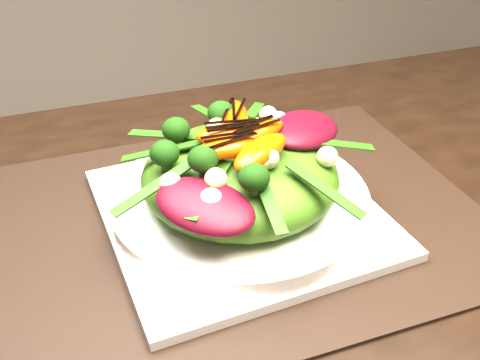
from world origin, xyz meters
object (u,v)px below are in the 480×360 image
object	(u,v)px
orange_segment	(220,131)
salad_bowl	(240,201)
dining_table	(214,346)
placemat	(240,218)
lettuce_mound	(240,175)
plate_base	(240,212)

from	to	relation	value
orange_segment	salad_bowl	bearing A→B (deg)	-58.53
dining_table	orange_segment	distance (m)	0.19
dining_table	placemat	size ratio (longest dim) A/B	3.35
placemat	salad_bowl	world-z (taller)	salad_bowl
placemat	orange_segment	xyz separation A→B (m)	(-0.01, 0.02, 0.09)
dining_table	lettuce_mound	bearing A→B (deg)	61.64
orange_segment	dining_table	bearing A→B (deg)	-110.94
dining_table	lettuce_mound	size ratio (longest dim) A/B	8.43
placemat	salad_bowl	bearing A→B (deg)	0.00
dining_table	salad_bowl	world-z (taller)	dining_table
dining_table	lettuce_mound	xyz separation A→B (m)	(0.07, 0.13, 0.07)
salad_bowl	lettuce_mound	distance (m)	0.03
salad_bowl	lettuce_mound	world-z (taller)	lettuce_mound
plate_base	salad_bowl	bearing A→B (deg)	-45.00
dining_table	plate_base	size ratio (longest dim) A/B	6.20
plate_base	salad_bowl	world-z (taller)	salad_bowl
dining_table	plate_base	xyz separation A→B (m)	(0.07, 0.13, 0.03)
orange_segment	lettuce_mound	bearing A→B (deg)	-58.53
placemat	lettuce_mound	distance (m)	0.05
salad_bowl	placemat	bearing A→B (deg)	0.00
dining_table	salad_bowl	bearing A→B (deg)	61.64
dining_table	orange_segment	bearing A→B (deg)	69.06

